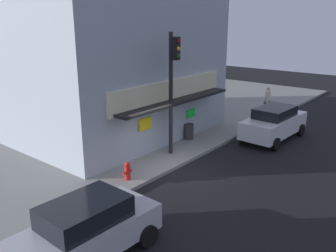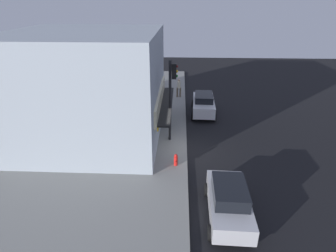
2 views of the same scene
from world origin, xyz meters
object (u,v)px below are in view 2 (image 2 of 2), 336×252
object	(u,v)px
fire_hydrant	(176,160)
trash_can	(163,121)
potted_plant_by_doorway	(139,149)
parked_car_white	(203,104)
traffic_light	(172,91)
parked_car_silver	(229,201)
pedestrian	(179,87)

from	to	relation	value
fire_hydrant	trash_can	bearing A→B (deg)	11.00
trash_can	potted_plant_by_doorway	world-z (taller)	potted_plant_by_doorway
trash_can	fire_hydrant	bearing A→B (deg)	-169.00
trash_can	parked_car_white	distance (m)	4.49
fire_hydrant	potted_plant_by_doorway	size ratio (longest dim) A/B	0.76
traffic_light	fire_hydrant	bearing A→B (deg)	-173.49
potted_plant_by_doorway	parked_car_silver	xyz separation A→B (m)	(-4.70, -4.65, 0.16)
potted_plant_by_doorway	traffic_light	bearing A→B (deg)	-37.91
traffic_light	fire_hydrant	distance (m)	4.50
fire_hydrant	potted_plant_by_doorway	bearing A→B (deg)	69.71
pedestrian	potted_plant_by_doorway	bearing A→B (deg)	168.92
traffic_light	pedestrian	size ratio (longest dim) A/B	2.99
trash_can	potted_plant_by_doorway	xyz separation A→B (m)	(-4.61, 1.18, 0.14)
fire_hydrant	pedestrian	size ratio (longest dim) A/B	0.40
pedestrian	potted_plant_by_doorway	distance (m)	11.85
trash_can	parked_car_white	xyz separation A→B (m)	(3.10, -3.22, 0.35)
potted_plant_by_doorway	parked_car_white	world-z (taller)	parked_car_white
fire_hydrant	trash_can	size ratio (longest dim) A/B	0.93
pedestrian	fire_hydrant	bearing A→B (deg)	179.84
trash_can	parked_car_silver	xyz separation A→B (m)	(-9.31, -3.47, 0.31)
potted_plant_by_doorway	fire_hydrant	bearing A→B (deg)	-110.29
fire_hydrant	parked_car_white	distance (m)	8.82
fire_hydrant	parked_car_white	bearing A→B (deg)	-14.23
traffic_light	parked_car_silver	size ratio (longest dim) A/B	1.33
fire_hydrant	parked_car_silver	world-z (taller)	parked_car_silver
traffic_light	trash_can	world-z (taller)	traffic_light
traffic_light	potted_plant_by_doorway	distance (m)	4.22
fire_hydrant	pedestrian	distance (m)	12.47
traffic_light	pedestrian	xyz separation A→B (m)	(9.22, -0.40, -2.46)
trash_can	parked_car_silver	size ratio (longest dim) A/B	0.19
fire_hydrant	pedestrian	xyz separation A→B (m)	(12.45, -0.04, 0.65)
trash_can	potted_plant_by_doorway	size ratio (longest dim) A/B	0.81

